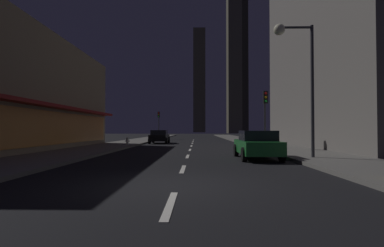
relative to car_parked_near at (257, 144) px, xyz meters
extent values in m
cube|color=black|center=(-3.60, 24.85, -0.79)|extent=(78.00, 136.00, 0.10)
cube|color=#605E59|center=(3.40, 24.85, -0.67)|extent=(4.00, 76.00, 0.15)
cube|color=#605E59|center=(-10.60, 24.85, -0.67)|extent=(4.00, 76.00, 0.15)
cube|color=silver|center=(-3.60, -9.15, -0.73)|extent=(0.16, 2.20, 0.01)
cube|color=silver|center=(-3.60, -3.95, -0.73)|extent=(0.16, 2.20, 0.01)
cube|color=silver|center=(-3.60, 1.25, -0.73)|extent=(0.16, 2.20, 0.01)
cube|color=silver|center=(-3.60, 6.45, -0.73)|extent=(0.16, 2.20, 0.01)
cube|color=silver|center=(-3.60, 11.65, -0.73)|extent=(0.16, 2.20, 0.01)
cube|color=silver|center=(-3.60, 16.85, -0.73)|extent=(0.16, 2.20, 0.01)
cube|color=silver|center=(-3.60, 22.05, -0.73)|extent=(0.16, 2.20, 0.01)
cube|color=silver|center=(-3.60, 27.25, -0.73)|extent=(0.16, 2.20, 0.01)
cube|color=#D88C3F|center=(-12.60, 4.66, 0.86)|extent=(0.10, 19.25, 2.20)
cube|color=maroon|center=(-12.20, 4.66, 2.26)|extent=(0.90, 19.85, 0.20)
cube|color=slate|center=(10.90, 8.85, 9.28)|extent=(11.00, 20.00, 20.04)
cube|color=brown|center=(-1.91, 152.55, 29.34)|extent=(6.95, 5.03, 60.17)
cube|color=#5C5745|center=(12.03, 104.08, 37.98)|extent=(5.44, 8.55, 77.44)
cube|color=#2E2C23|center=(19.79, 133.86, 36.36)|extent=(5.97, 5.44, 74.20)
cube|color=#1E722D|center=(0.00, 0.05, -0.13)|extent=(1.80, 4.20, 0.65)
cube|color=black|center=(0.00, -0.15, 0.43)|extent=(1.64, 2.00, 0.55)
cylinder|color=black|center=(-0.88, 1.45, -0.40)|extent=(0.22, 0.68, 0.68)
cylinder|color=black|center=(0.88, 1.45, -0.40)|extent=(0.22, 0.68, 0.68)
cylinder|color=black|center=(-0.88, -1.35, -0.40)|extent=(0.22, 0.68, 0.68)
cylinder|color=black|center=(0.88, -1.35, -0.40)|extent=(0.22, 0.68, 0.68)
sphere|color=white|center=(-0.55, 2.10, -0.08)|extent=(0.18, 0.18, 0.18)
sphere|color=white|center=(0.55, 2.10, -0.08)|extent=(0.18, 0.18, 0.18)
cube|color=black|center=(-7.20, 16.79, -0.13)|extent=(1.80, 4.20, 0.65)
cube|color=black|center=(-7.20, 16.59, 0.43)|extent=(1.64, 2.00, 0.55)
cylinder|color=black|center=(-8.08, 18.19, -0.40)|extent=(0.22, 0.68, 0.68)
cylinder|color=black|center=(-6.32, 18.19, -0.40)|extent=(0.22, 0.68, 0.68)
cylinder|color=black|center=(-8.08, 15.39, -0.40)|extent=(0.22, 0.68, 0.68)
cylinder|color=black|center=(-6.32, 15.39, -0.40)|extent=(0.22, 0.68, 0.68)
sphere|color=white|center=(-7.75, 18.84, -0.08)|extent=(0.18, 0.18, 0.18)
sphere|color=white|center=(-6.65, 18.84, -0.08)|extent=(0.18, 0.18, 0.18)
cylinder|color=#B2B2B2|center=(-9.50, 11.68, -0.32)|extent=(0.22, 0.22, 0.55)
sphere|color=#B2B2B2|center=(-9.50, 11.68, -0.04)|extent=(0.21, 0.21, 0.21)
cylinder|color=#B2B2B2|center=(-9.50, 11.68, -0.56)|extent=(0.30, 0.30, 0.06)
cylinder|color=#B2B2B2|center=(-9.66, 11.68, -0.29)|extent=(0.10, 0.10, 0.10)
cylinder|color=#B2B2B2|center=(-9.34, 11.68, -0.29)|extent=(0.10, 0.10, 0.10)
cylinder|color=#2D2D2D|center=(1.90, 6.41, 1.51)|extent=(0.12, 0.12, 4.20)
cube|color=black|center=(1.90, 6.21, 3.11)|extent=(0.32, 0.24, 0.90)
sphere|color=red|center=(1.90, 6.08, 3.39)|extent=(0.18, 0.18, 0.18)
sphere|color=#F2B20C|center=(1.90, 6.08, 3.11)|extent=(0.18, 0.18, 0.18)
sphere|color=#19D833|center=(1.90, 6.08, 2.83)|extent=(0.18, 0.18, 0.18)
cylinder|color=#2D2D2D|center=(-9.10, 30.48, 1.51)|extent=(0.12, 0.12, 4.20)
cube|color=black|center=(-9.10, 30.28, 3.11)|extent=(0.32, 0.24, 0.90)
sphere|color=red|center=(-9.10, 30.15, 3.39)|extent=(0.18, 0.18, 0.18)
sphere|color=#F2B20C|center=(-9.10, 30.15, 3.11)|extent=(0.18, 0.18, 0.18)
sphere|color=#19D833|center=(-9.10, 30.15, 2.83)|extent=(0.18, 0.18, 0.18)
cylinder|color=#38383D|center=(2.60, -0.61, 2.66)|extent=(0.16, 0.16, 6.50)
cylinder|color=#38383D|center=(1.80, -0.61, 5.81)|extent=(1.60, 0.12, 0.12)
sphere|color=#FCF7CC|center=(1.00, -0.61, 5.71)|extent=(0.56, 0.56, 0.56)
camera|label=1|loc=(-3.06, -14.92, 0.75)|focal=27.15mm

